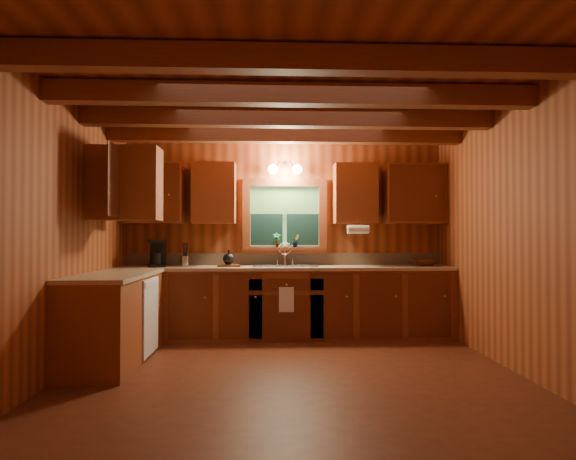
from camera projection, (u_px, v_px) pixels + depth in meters
The scene contains 20 objects.
room at pixel (292, 234), 4.43m from camera, with size 4.20×4.20×4.20m.
ceiling_beams at pixel (292, 108), 4.45m from camera, with size 4.20×2.54×0.18m.
base_cabinets at pixel (245, 307), 5.68m from camera, with size 4.20×2.22×0.86m.
countertop at pixel (247, 270), 5.69m from camera, with size 4.20×2.24×0.04m.
backsplash at pixel (285, 259), 6.31m from camera, with size 4.20×0.02×0.16m, color tan.
dishwasher_panel at pixel (151, 316), 5.03m from camera, with size 0.02×0.60×0.80m, color white.
upper_cabinets at pixel (240, 191), 5.84m from camera, with size 4.19×1.77×0.78m.
window at pixel (285, 218), 6.30m from camera, with size 1.12×0.08×1.00m.
window_sill at pixel (285, 249), 6.25m from camera, with size 1.06×0.14×0.04m, color brown.
wall_sconce at pixel (285, 169), 6.19m from camera, with size 0.45×0.21×0.17m.
paper_towel_roll at pixel (358, 229), 6.00m from camera, with size 0.11×0.11×0.27m, color white.
dish_towel at pixel (286, 300), 5.68m from camera, with size 0.18×0.01×0.30m, color white.
sink at pixel (285, 270), 6.02m from camera, with size 0.82×0.48×0.43m.
coffee_maker at pixel (157, 253), 5.94m from camera, with size 0.19×0.25×0.34m.
utensil_crock at pixel (185, 260), 6.03m from camera, with size 0.11×0.11×0.30m.
cutting_board at pixel (229, 266), 5.93m from camera, with size 0.28×0.20×0.02m, color #562412.
teakettle at pixel (229, 259), 5.94m from camera, with size 0.15×0.15×0.18m.
wicker_basket at pixel (424, 263), 6.10m from camera, with size 0.36×0.36×0.09m, color #48230C.
potted_plant_left at pixel (277, 240), 6.24m from camera, with size 0.10×0.07×0.19m, color #562412.
potted_plant_right at pixel (296, 241), 6.23m from camera, with size 0.09×0.08×0.17m, color #562412.
Camera 1 is at (-0.22, -4.42, 1.26)m, focal length 29.52 mm.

